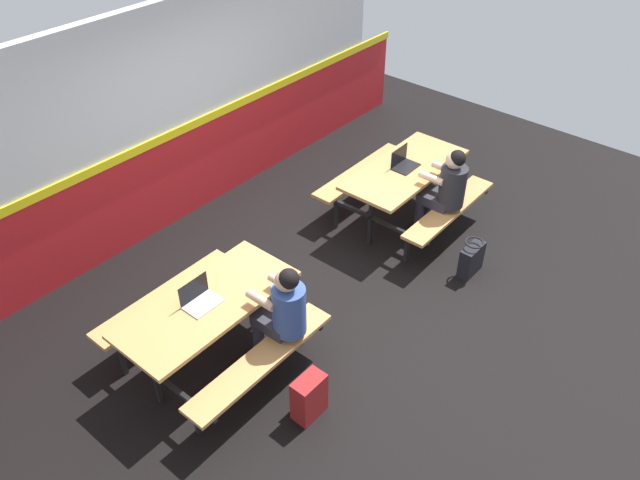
{
  "coord_description": "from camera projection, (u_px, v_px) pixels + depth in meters",
  "views": [
    {
      "loc": [
        -3.94,
        -3.25,
        4.59
      ],
      "look_at": [
        0.0,
        0.12,
        0.55
      ],
      "focal_mm": 35.32,
      "sensor_mm": 36.0,
      "label": 1
    }
  ],
  "objects": [
    {
      "name": "laptop_silver",
      "position": [
        200.0,
        299.0,
        5.53
      ],
      "size": [
        0.32,
        0.22,
        0.22
      ],
      "color": "silver",
      "rests_on": "picnic_table_left"
    },
    {
      "name": "tote_bag_bright",
      "position": [
        471.0,
        259.0,
        6.9
      ],
      "size": [
        0.34,
        0.21,
        0.43
      ],
      "color": "black",
      "rests_on": "ground"
    },
    {
      "name": "picnic_table_left",
      "position": [
        209.0,
        315.0,
        5.67
      ],
      "size": [
        1.69,
        1.57,
        0.74
      ],
      "color": "tan",
      "rests_on": "ground"
    },
    {
      "name": "laptop_dark",
      "position": [
        403.0,
        163.0,
        7.36
      ],
      "size": [
        0.32,
        0.22,
        0.22
      ],
      "color": "black",
      "rests_on": "picnic_table_right"
    },
    {
      "name": "ground_plane",
      "position": [
        329.0,
        285.0,
        6.86
      ],
      "size": [
        10.0,
        10.0,
        0.02
      ],
      "primitive_type": "cube",
      "color": "black"
    },
    {
      "name": "backpack_dark",
      "position": [
        308.0,
        397.0,
        5.39
      ],
      "size": [
        0.3,
        0.22,
        0.44
      ],
      "color": "maroon",
      "rests_on": "ground"
    },
    {
      "name": "student_nearer",
      "position": [
        283.0,
        309.0,
        5.54
      ],
      "size": [
        0.36,
        0.53,
        1.21
      ],
      "color": "#2D2D38",
      "rests_on": "ground"
    },
    {
      "name": "accent_backdrop",
      "position": [
        180.0,
        119.0,
        7.24
      ],
      "size": [
        8.0,
        0.14,
        2.6
      ],
      "color": "red",
      "rests_on": "ground"
    },
    {
      "name": "student_further",
      "position": [
        446.0,
        187.0,
        7.09
      ],
      "size": [
        0.36,
        0.53,
        1.21
      ],
      "color": "#2D2D38",
      "rests_on": "ground"
    },
    {
      "name": "picnic_table_right",
      "position": [
        404.0,
        180.0,
        7.46
      ],
      "size": [
        1.69,
        1.57,
        0.74
      ],
      "color": "tan",
      "rests_on": "ground"
    }
  ]
}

